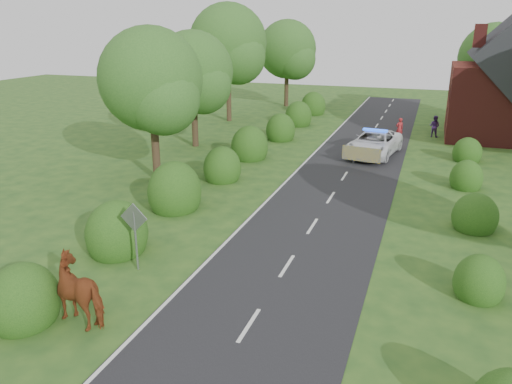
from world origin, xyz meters
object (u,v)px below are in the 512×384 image
at_px(road_sign, 135,227).
at_px(pedestrian_red, 399,129).
at_px(cow, 84,294).
at_px(pedestrian_purple, 434,126).
at_px(police_van, 374,143).

xyz_separation_m(road_sign, pedestrian_red, (7.19, 25.18, -0.83)).
relative_size(road_sign, cow, 1.07).
height_order(road_sign, pedestrian_purple, road_sign).
xyz_separation_m(cow, pedestrian_red, (6.91, 28.43, -0.02)).
height_order(road_sign, police_van, road_sign).
bearing_deg(cow, pedestrian_red, 174.77).
bearing_deg(road_sign, police_van, 73.04).
height_order(police_van, pedestrian_red, police_van).
height_order(cow, police_van, police_van).
distance_m(cow, pedestrian_purple, 31.66).
height_order(cow, pedestrian_purple, cow).
xyz_separation_m(road_sign, police_van, (5.97, 19.57, -0.84)).
bearing_deg(pedestrian_red, road_sign, 42.82).
height_order(cow, pedestrian_red, cow).
height_order(road_sign, pedestrian_red, road_sign).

